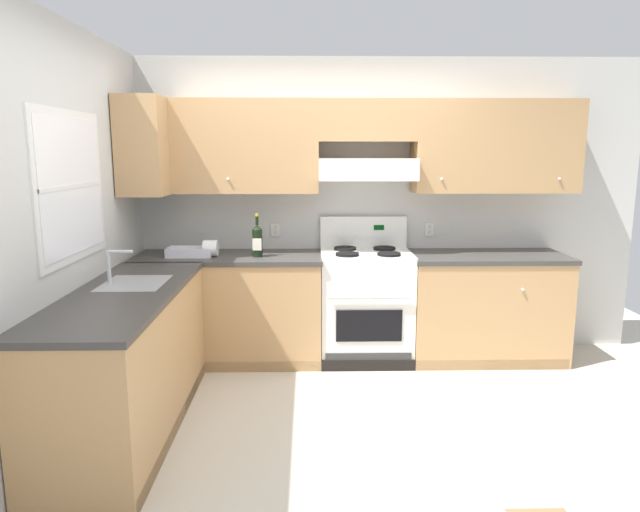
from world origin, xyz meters
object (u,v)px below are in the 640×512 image
Objects in this scene: paper_towel_roll at (211,248)px; stove at (366,304)px; wine_bottle at (257,240)px; bowl at (190,253)px.

stove is at bearing 2.41° from paper_towel_roll.
paper_towel_roll is at bearing 176.65° from wine_bottle.
bowl is (-0.56, 0.03, -0.11)m from wine_bottle.
stove is 3.27× the size of bowl.
wine_bottle is at bearing -3.35° from paper_towel_roll.
wine_bottle is 0.57m from bowl.
stove reaches higher than bowl.
paper_towel_roll is (0.17, -0.00, 0.04)m from bowl.
stove is at bearing 4.87° from wine_bottle.
stove is at bearing 1.93° from bowl.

